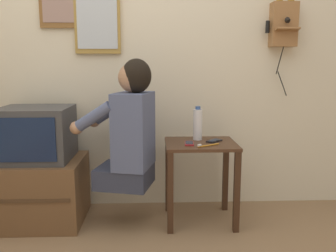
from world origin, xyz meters
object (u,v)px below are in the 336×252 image
Objects in this scene: cell_phone_spare at (214,141)px; water_bottle at (198,124)px; person at (130,128)px; television at (36,134)px; toothbrush at (207,145)px; wall_phone_antique at (283,24)px; cell_phone_held at (189,143)px; wall_mirror at (97,5)px.

water_bottle is at bearing -170.35° from cell_phone_spare.
water_bottle is (-0.11, 0.08, 0.11)m from cell_phone_spare.
television is (-0.67, 0.11, -0.06)m from person.
toothbrush is at bearing -72.72° from cell_phone_spare.
toothbrush is (-0.07, -0.15, 0.00)m from cell_phone_spare.
television is 0.65× the size of wall_phone_antique.
person reaches higher than water_bottle.
person reaches higher than cell_phone_spare.
person reaches higher than toothbrush.
person is 6.87× the size of cell_phone_held.
toothbrush is at bearing -28.20° from cell_phone_held.
wall_phone_antique is (1.82, 0.24, 0.79)m from television.
cell_phone_spare is at bearing -68.76° from person.
wall_phone_antique is 1.06× the size of wall_mirror.
television is 3.80× the size of cell_phone_held.
wall_mirror reaches higher than television.
wall_mirror is 5.39× the size of cell_phone_spare.
wall_mirror is at bearing 34.13° from television.
wall_mirror is 1.16m from water_bottle.
cell_phone_held is 0.20m from water_bottle.
cell_phone_held and cell_phone_spare have the same top height.
wall_mirror is (0.41, 0.28, 0.92)m from television.
wall_phone_antique is at bearing -1.67° from wall_mirror.
wall_mirror reaches higher than cell_phone_held.
wall_phone_antique is (1.15, 0.35, 0.73)m from person.
television is at bearing -177.81° from water_bottle.
wall_phone_antique is 5.71× the size of cell_phone_spare.
television is at bearing -137.43° from cell_phone_spare.
cell_phone_held is (-0.74, -0.35, -0.84)m from wall_phone_antique.
wall_phone_antique is 5.84× the size of cell_phone_held.
wall_phone_antique reaches higher than television.
person is 0.98m from wall_mirror.
cell_phone_spare is at bearing 26.04° from cell_phone_held.
person is 0.54m from toothbrush.
water_bottle reaches higher than cell_phone_spare.
cell_phone_held is 0.80× the size of toothbrush.
person is 1.24× the size of wall_mirror.
person is at bearing -9.31° from television.
cell_phone_spare is at bearing -34.32° from water_bottle.
television is at bearing 178.45° from cell_phone_held.
wall_mirror is 5.52× the size of cell_phone_held.
television is 1.09m from cell_phone_held.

